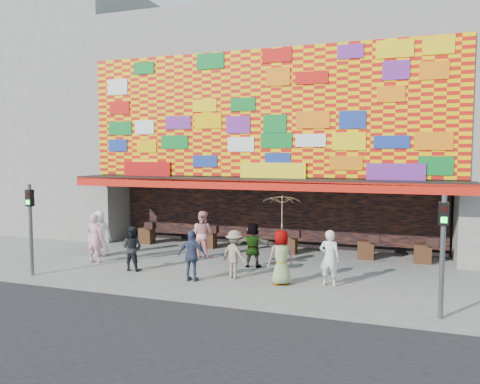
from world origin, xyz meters
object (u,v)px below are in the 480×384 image
at_px(ped_f, 253,245).
at_px(ped_i, 202,234).
at_px(ped_c, 132,248).
at_px(ped_g, 281,257).
at_px(ped_d, 235,254).
at_px(ped_e, 192,256).
at_px(signal_left, 30,219).
at_px(ped_b, 95,238).
at_px(parasol, 282,212).
at_px(ped_h, 330,258).
at_px(signal_right, 443,243).
at_px(ped_a, 100,233).

height_order(ped_f, ped_i, ped_i).
relative_size(ped_c, ped_f, 0.97).
xyz_separation_m(ped_f, ped_g, (1.49, -1.83, 0.05)).
distance_m(ped_d, ped_i, 3.37).
bearing_deg(ped_e, ped_c, -15.71).
xyz_separation_m(signal_left, ped_b, (0.85, 2.20, -0.96)).
height_order(ped_b, ped_d, ped_b).
distance_m(ped_f, parasol, 2.77).
xyz_separation_m(ped_e, parasol, (2.73, 0.53, 1.42)).
xyz_separation_m(ped_d, ped_h, (3.00, 0.14, 0.08)).
xyz_separation_m(ped_e, ped_g, (2.73, 0.53, 0.04)).
bearing_deg(signal_right, ped_e, 171.34).
bearing_deg(signal_left, ped_a, 84.11).
bearing_deg(ped_g, ped_d, -42.74).
bearing_deg(ped_d, signal_right, -173.36).
bearing_deg(ped_g, signal_left, -22.99).
height_order(ped_c, ped_g, ped_g).
bearing_deg(ped_d, ped_c, 26.95).
xyz_separation_m(ped_a, ped_e, (4.96, -2.10, -0.09)).
height_order(ped_d, ped_g, ped_g).
bearing_deg(ped_b, ped_g, 172.28).
relative_size(signal_right, ped_h, 1.76).
bearing_deg(parasol, ped_e, -169.08).
relative_size(ped_d, ped_g, 0.92).
relative_size(ped_f, ped_g, 0.94).
distance_m(ped_c, ped_i, 3.06).
bearing_deg(ped_g, parasol, 180.00).
distance_m(signal_right, ped_b, 11.79).
relative_size(ped_c, ped_g, 0.91).
bearing_deg(ped_e, ped_h, -170.80).
bearing_deg(ped_f, ped_a, -3.96).
height_order(ped_a, ped_g, ped_a).
xyz_separation_m(signal_right, ped_f, (-5.87, 3.44, -1.07)).
xyz_separation_m(ped_a, ped_h, (9.10, -1.20, -0.04)).
bearing_deg(ped_h, ped_d, 7.74).
bearing_deg(ped_b, ped_e, 162.84).
bearing_deg(parasol, signal_left, -168.65).
bearing_deg(ped_i, ped_c, 68.43).
distance_m(signal_left, ped_g, 8.25).
height_order(ped_a, ped_b, ped_b).
bearing_deg(ped_d, ped_i, -24.31).
height_order(ped_b, ped_e, ped_b).
bearing_deg(ped_i, ped_e, 114.80).
relative_size(ped_b, ped_e, 1.13).
xyz_separation_m(signal_right, ped_h, (-2.97, 1.99, -1.01)).
relative_size(signal_left, ped_h, 1.76).
distance_m(ped_b, parasol, 7.31).
distance_m(signal_right, ped_h, 3.72).
distance_m(ped_d, ped_g, 1.61).
height_order(signal_left, parasol, signal_left).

